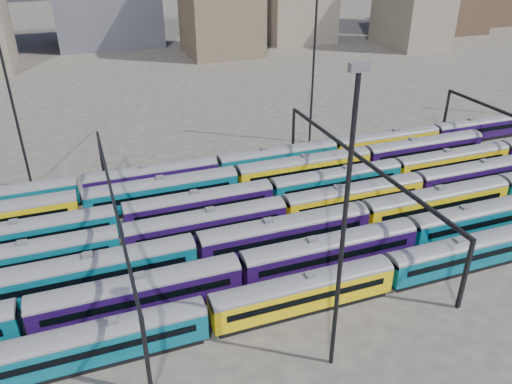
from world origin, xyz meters
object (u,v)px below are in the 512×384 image
object	(u,v)px
rake_2	(285,230)
mast_2	(344,223)
rake_1	(240,269)
rake_0	(388,269)

from	to	relation	value
rake_2	mast_2	xyz separation A→B (m)	(-2.91, -17.00, 11.30)
rake_1	mast_2	size ratio (longest dim) A/B	4.75
rake_0	mast_2	xyz separation A→B (m)	(-10.00, -7.00, 11.54)
rake_1	rake_0	bearing A→B (deg)	-19.44
rake_1	mast_2	bearing A→B (deg)	-70.87
mast_2	rake_0	bearing A→B (deg)	34.98
rake_0	rake_2	world-z (taller)	rake_2
rake_1	mast_2	distance (m)	17.03
rake_2	rake_0	bearing A→B (deg)	-54.63
rake_0	rake_1	world-z (taller)	rake_1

